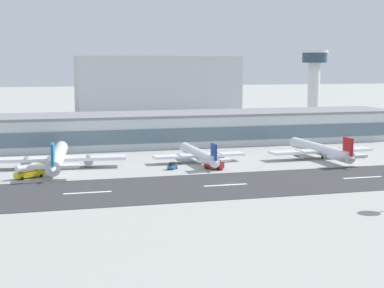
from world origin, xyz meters
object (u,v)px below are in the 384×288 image
Objects in this scene: airliner_navy_tail_gate_1 at (200,155)px; distant_hotel_block at (157,86)px; terminal_building at (164,129)px; airliner_red_tail_gate_2 at (322,150)px; service_box_truck_1 at (214,163)px; service_baggage_tug_0 at (172,166)px; control_tower at (314,78)px; service_fuel_truck_2 at (29,171)px; airliner_blue_tail_gate_0 at (57,158)px.

distant_hotel_block is at bearing -8.55° from airliner_navy_tail_gate_1.
airliner_navy_tail_gate_1 is at bearing -97.04° from distant_hotel_block.
airliner_red_tail_gate_2 is (44.17, -49.54, -3.38)m from terminal_building.
airliner_navy_tail_gate_1 is 0.88× the size of airliner_red_tail_gate_2.
distant_hotel_block is at bearing 5.17° from airliner_red_tail_gate_2.
service_box_truck_1 is (0.95, -12.80, -0.81)m from airliner_navy_tail_gate_1.
airliner_red_tail_gate_2 is 54.17m from service_baggage_tug_0.
control_tower is 131.18m from service_baggage_tug_0.
distant_hotel_block is 2.51× the size of airliner_navy_tail_gate_1.
control_tower reaches higher than service_fuel_truck_2.
control_tower is at bearing 2.10° from service_baggage_tug_0.
airliner_navy_tail_gate_1 is at bearing -87.62° from terminal_building.
service_baggage_tug_0 is (33.93, -10.52, -2.23)m from airliner_blue_tail_gate_0.
service_box_truck_1 is (12.46, -3.07, 0.74)m from service_baggage_tug_0.
distant_hotel_block reaches higher than service_box_truck_1.
service_fuel_truck_2 is (-134.19, -93.62, -22.94)m from control_tower.
distant_hotel_block is 16.14× the size of service_box_truck_1.
terminal_building is 1.99× the size of distant_hotel_block.
control_tower is at bearing -46.39° from airliner_navy_tail_gate_1.
airliner_red_tail_gate_2 is at bearing -87.00° from airliner_blue_tail_gate_0.
service_fuel_truck_2 is (-54.73, -0.07, 0.24)m from service_box_truck_1.
airliner_blue_tail_gate_0 is 8.10× the size of service_box_truck_1.
service_baggage_tug_0 is (-11.51, -9.72, -1.55)m from airliner_navy_tail_gate_1.
control_tower is 11.20× the size of service_baggage_tug_0.
control_tower is at bearing -58.00° from distant_hotel_block.
service_fuel_truck_2 is at bearing 94.24° from airliner_red_tail_gate_2.
service_box_truck_1 is at bearing -100.64° from airliner_blue_tail_gate_0.
service_fuel_truck_2 is at bearing -145.10° from control_tower.
service_baggage_tug_0 is (-9.59, -55.95, -5.28)m from terminal_building.
service_box_truck_1 is 0.70× the size of service_fuel_truck_2.
distant_hotel_block is 180.05m from airliner_red_tail_gate_2.
airliner_blue_tail_gate_0 is at bearing -147.57° from control_tower.
terminal_building is at bearing 40.28° from airliner_red_tail_gate_2.
service_baggage_tug_0 is 12.86m from service_box_truck_1.
distant_hotel_block is 28.46× the size of service_baggage_tug_0.
terminal_building is 3.97× the size of airliner_blue_tail_gate_0.
control_tower is 116.14m from airliner_navy_tail_gate_1.
distant_hotel_block is (23.52, 128.66, 11.96)m from terminal_building.
control_tower reaches higher than distant_hotel_block.
control_tower is 6.35× the size of service_box_truck_1.
distant_hotel_block is 187.15m from airliner_blue_tail_gate_0.
service_fuel_truck_2 is (-75.37, -187.75, -16.26)m from distant_hotel_block.
terminal_building is 5.00× the size of airliner_navy_tail_gate_1.
terminal_building reaches higher than airliner_red_tail_gate_2.
service_box_truck_1 is (2.87, -59.02, -4.54)m from terminal_building.
airliner_navy_tail_gate_1 is 12.86m from service_box_truck_1.
service_fuel_truck_2 is at bearing -131.84° from service_box_truck_1.
service_baggage_tug_0 is at bearing 128.68° from airliner_navy_tail_gate_1.
terminal_building is at bearing 0.87° from airliner_navy_tail_gate_1.
terminal_building reaches higher than service_box_truck_1.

